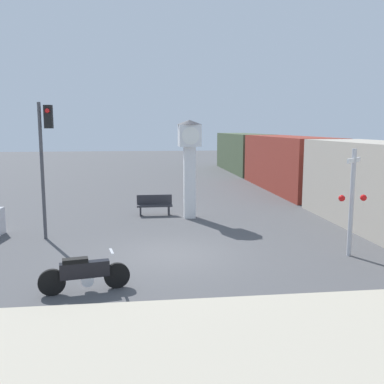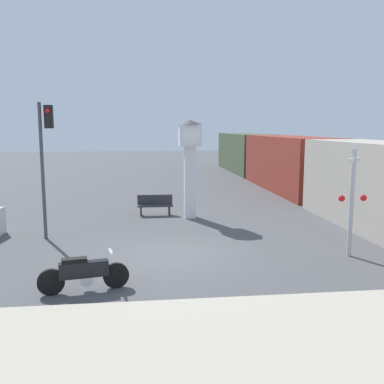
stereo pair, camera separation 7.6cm
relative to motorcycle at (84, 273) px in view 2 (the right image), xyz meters
name	(u,v)px [view 2 (the right image)]	position (x,y,z in m)	size (l,w,h in m)	color
ground_plane	(171,255)	(2.30, 2.74, -0.46)	(120.00, 120.00, 0.00)	#4C4C4F
sidewalk_strip	(200,377)	(2.30, -4.00, -0.41)	(36.00, 6.00, 0.10)	#B2A893
motorcycle	(84,273)	(0.00, 0.00, 0.00)	(2.16, 0.63, 0.96)	black
clock_tower	(190,153)	(3.54, 8.28, 2.39)	(1.12, 1.12, 4.29)	white
freight_train	(289,163)	(10.78, 16.14, 1.24)	(2.80, 34.79, 3.40)	#ADA393
traffic_light	(45,147)	(-1.89, 5.29, 2.83)	(0.50, 0.35, 4.83)	#47474C
railroad_crossing_signal	(352,198)	(7.82, 2.01, 1.37)	(0.90, 0.82, 3.33)	#B7B7BC
bench	(155,204)	(2.02, 9.01, 0.03)	(1.60, 0.44, 0.92)	#2D2D33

